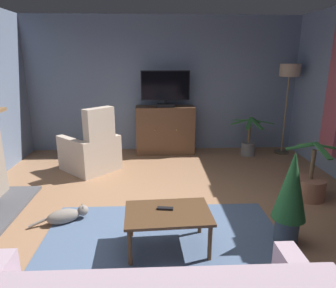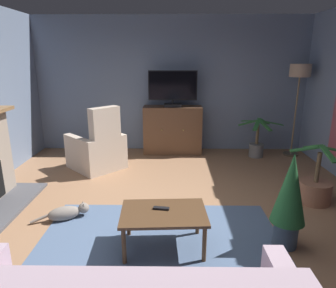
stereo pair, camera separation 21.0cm
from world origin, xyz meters
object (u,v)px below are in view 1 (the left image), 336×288
tv_remote (165,208)px  armchair_angled_to_table (92,151)px  tv_cabinet (165,131)px  potted_plant_small_fern_corner (291,193)px  coffee_table (168,216)px  television (165,88)px  floor_lamp (289,79)px  cat (66,215)px  potted_plant_leafy_by_curtain (249,144)px  potted_plant_tall_palm_by_window (309,186)px

tv_remote → armchair_angled_to_table: (-1.25, 2.39, -0.09)m
tv_cabinet → potted_plant_small_fern_corner: (1.23, -3.36, 0.11)m
potted_plant_small_fern_corner → coffee_table: bearing=-177.2°
television → floor_lamp: floor_lamp is taller
television → floor_lamp: bearing=-1.8°
armchair_angled_to_table → coffee_table: bearing=-62.4°
armchair_angled_to_table → floor_lamp: (3.89, 0.84, 1.23)m
armchair_angled_to_table → tv_cabinet: bearing=35.3°
tv_remote → armchair_angled_to_table: 2.70m
potted_plant_small_fern_corner → cat: size_ratio=1.54×
potted_plant_leafy_by_curtain → cat: potted_plant_leafy_by_curtain is taller
potted_plant_leafy_by_curtain → potted_plant_small_fern_corner: size_ratio=0.88×
potted_plant_tall_palm_by_window → cat: size_ratio=1.24×
armchair_angled_to_table → potted_plant_tall_palm_by_window: (3.40, -1.33, -0.17)m
tv_remote → television: bearing=96.1°
tv_cabinet → potted_plant_tall_palm_by_window: tv_cabinet is taller
tv_cabinet → potted_plant_small_fern_corner: bearing=-69.9°
armchair_angled_to_table → potted_plant_tall_palm_by_window: armchair_angled_to_table is taller
television → floor_lamp: 2.52m
potted_plant_small_fern_corner → potted_plant_tall_palm_by_window: bearing=53.1°
armchair_angled_to_table → potted_plant_leafy_by_curtain: size_ratio=1.26×
potted_plant_tall_palm_by_window → cat: (-3.36, -0.53, -0.09)m
potted_plant_tall_palm_by_window → floor_lamp: 2.63m
television → potted_plant_tall_palm_by_window: 3.26m
armchair_angled_to_table → potted_plant_small_fern_corner: armchair_angled_to_table is taller
coffee_table → tv_remote: tv_remote is taller
floor_lamp → coffee_table: bearing=-128.4°
tv_cabinet → television: 0.92m
cat → television: bearing=64.2°
tv_cabinet → potted_plant_small_fern_corner: 3.58m
television → coffee_table: bearing=-91.7°
coffee_table → cat: (-1.25, 0.58, -0.29)m
television → potted_plant_tall_palm_by_window: size_ratio=1.16×
cat → coffee_table: bearing=-25.1°
tv_cabinet → armchair_angled_to_table: (-1.38, -0.98, -0.13)m
coffee_table → potted_plant_small_fern_corner: potted_plant_small_fern_corner is taller
tv_remote → floor_lamp: (2.63, 3.23, 1.13)m
coffee_table → cat: 1.41m
television → cat: bearing=-115.8°
armchair_angled_to_table → potted_plant_small_fern_corner: bearing=-42.4°
potted_plant_leafy_by_curtain → cat: size_ratio=1.35×
coffee_table → floor_lamp: size_ratio=0.50×
potted_plant_leafy_by_curtain → tv_cabinet: bearing=172.0°
potted_plant_leafy_by_curtain → floor_lamp: 1.55m
potted_plant_small_fern_corner → potted_plant_leafy_by_curtain: bearing=80.6°
floor_lamp → potted_plant_leafy_by_curtain: bearing=-171.7°
armchair_angled_to_table → floor_lamp: bearing=12.2°
coffee_table → tv_remote: (-0.03, 0.06, 0.06)m
potted_plant_small_fern_corner → potted_plant_tall_palm_by_window: (0.79, 1.05, -0.41)m
armchair_angled_to_table → potted_plant_leafy_by_curtain: bearing=13.2°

